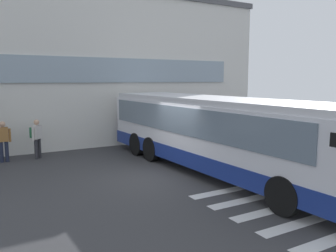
{
  "coord_description": "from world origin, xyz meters",
  "views": [
    {
      "loc": [
        -5.35,
        -10.16,
        3.34
      ],
      "look_at": [
        1.26,
        1.55,
        1.5
      ],
      "focal_mm": 36.32,
      "sensor_mm": 36.0,
      "label": 1
    }
  ],
  "objects": [
    {
      "name": "bus_main_foreground",
      "position": [
        2.1,
        -0.47,
        1.34
      ],
      "size": [
        3.13,
        12.29,
        2.7
      ],
      "color": "silver",
      "rests_on": "ground"
    },
    {
      "name": "terminal_building",
      "position": [
        -0.68,
        11.58,
        3.94
      ],
      "size": [
        20.81,
        13.8,
        7.89
      ],
      "color": "silver",
      "rests_on": "ground"
    },
    {
      "name": "safety_bollard_yellow",
      "position": [
        1.37,
        3.6,
        0.45
      ],
      "size": [
        0.18,
        0.18,
        0.9
      ],
      "primitive_type": "cylinder",
      "color": "yellow",
      "rests_on": "ground"
    },
    {
      "name": "bay_paint_stripes",
      "position": [
        2.0,
        -4.2,
        0.0
      ],
      "size": [
        4.4,
        3.96,
        0.01
      ],
      "color": "silver",
      "rests_on": "ground"
    },
    {
      "name": "passenger_by_doorway",
      "position": [
        -3.23,
        4.93,
        0.96
      ],
      "size": [
        0.51,
        0.51,
        1.68
      ],
      "color": "#2D2D33",
      "rests_on": "ground"
    },
    {
      "name": "ground_plane",
      "position": [
        0.0,
        0.0,
        -0.01
      ],
      "size": [
        80.0,
        90.0,
        0.02
      ],
      "primitive_type": "cube",
      "color": "#353538",
      "rests_on": "ground"
    },
    {
      "name": "passenger_near_column",
      "position": [
        -4.51,
        4.92,
        0.93
      ],
      "size": [
        0.59,
        0.23,
        1.68
      ],
      "color": "#1E2338",
      "rests_on": "ground"
    }
  ]
}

